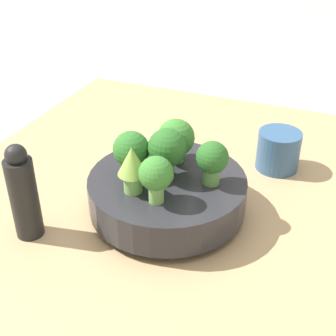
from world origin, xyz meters
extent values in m
plane|color=#ADA89E|center=(0.00, 0.00, 0.00)|extent=(6.00, 6.00, 0.00)
cube|color=tan|center=(0.00, 0.00, 0.02)|extent=(1.11, 0.88, 0.05)
cylinder|color=#28282D|center=(0.03, 0.00, 0.05)|extent=(0.12, 0.12, 0.01)
cylinder|color=#28282D|center=(0.03, 0.00, 0.09)|extent=(0.27, 0.27, 0.06)
cylinder|color=#7AB256|center=(-0.04, -0.01, 0.13)|extent=(0.02, 0.02, 0.03)
sphere|color=#387A2D|center=(-0.04, -0.01, 0.17)|extent=(0.05, 0.05, 0.05)
cylinder|color=#609347|center=(0.03, 0.00, 0.14)|extent=(0.02, 0.02, 0.04)
sphere|color=#286023|center=(0.03, 0.00, 0.18)|extent=(0.06, 0.06, 0.06)
cylinder|color=#609347|center=(0.01, 0.06, 0.13)|extent=(0.02, 0.02, 0.03)
sphere|color=#2D6B28|center=(0.01, 0.06, 0.17)|extent=(0.06, 0.06, 0.06)
cylinder|color=#7AB256|center=(-0.03, 0.04, 0.13)|extent=(0.03, 0.03, 0.03)
cone|color=#84AD47|center=(-0.03, 0.04, 0.17)|extent=(0.05, 0.05, 0.05)
cylinder|color=#609347|center=(0.08, 0.01, 0.13)|extent=(0.03, 0.03, 0.02)
sphere|color=#387A2D|center=(0.08, 0.01, 0.16)|extent=(0.07, 0.07, 0.07)
cylinder|color=#609347|center=(0.04, -0.07, 0.13)|extent=(0.03, 0.03, 0.03)
sphere|color=#286023|center=(0.04, -0.07, 0.17)|extent=(0.05, 0.05, 0.05)
cylinder|color=#33567F|center=(0.25, -0.15, 0.09)|extent=(0.08, 0.08, 0.08)
cylinder|color=black|center=(-0.11, 0.19, 0.12)|extent=(0.04, 0.04, 0.14)
sphere|color=black|center=(-0.11, 0.19, 0.19)|extent=(0.03, 0.03, 0.03)
camera|label=1|loc=(-0.58, -0.25, 0.54)|focal=50.00mm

